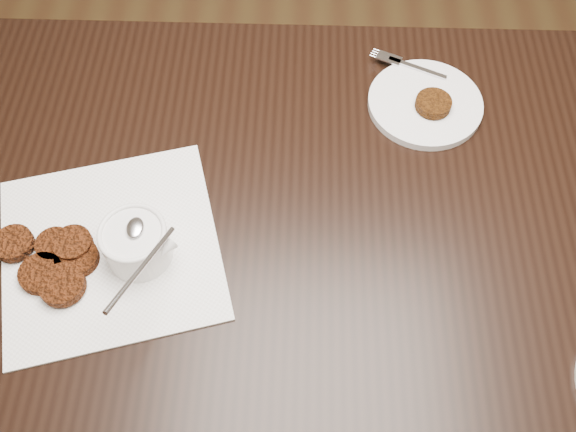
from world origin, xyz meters
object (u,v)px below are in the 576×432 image
at_px(napkin, 111,247).
at_px(sauce_ramekin, 131,232).
at_px(plate_with_patty, 426,101).
at_px(table, 313,299).

distance_m(napkin, sauce_ramekin, 0.09).
xyz_separation_m(napkin, plate_with_patty, (0.51, 0.31, 0.01)).
xyz_separation_m(table, plate_with_patty, (0.19, 0.22, 0.39)).
height_order(table, napkin, napkin).
bearing_deg(napkin, table, 15.24).
bearing_deg(sauce_ramekin, napkin, 167.40).
distance_m(table, sauce_ramekin, 0.54).
distance_m(napkin, plate_with_patty, 0.60).
bearing_deg(napkin, sauce_ramekin, -12.60).
bearing_deg(plate_with_patty, table, -130.58).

